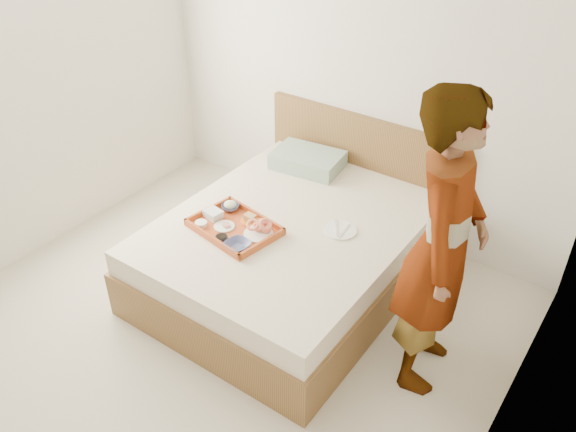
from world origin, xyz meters
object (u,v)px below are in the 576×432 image
at_px(tray, 234,227).
at_px(person, 442,247).
at_px(bed, 290,252).
at_px(dinner_plate, 340,230).

bearing_deg(tray, person, 14.13).
height_order(bed, tray, tray).
distance_m(bed, person, 1.32).
xyz_separation_m(bed, tray, (-0.25, -0.30, 0.29)).
relative_size(dinner_plate, person, 0.12).
bearing_deg(person, tray, 82.91).
distance_m(bed, dinner_plate, 0.45).
relative_size(bed, dinner_plate, 9.08).
xyz_separation_m(tray, dinner_plate, (0.59, 0.40, -0.02)).
height_order(bed, dinner_plate, dinner_plate).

